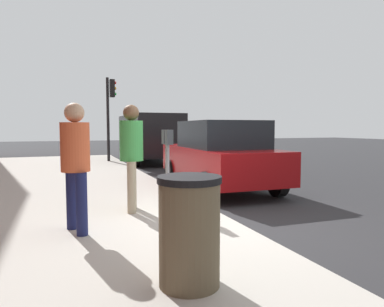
{
  "coord_description": "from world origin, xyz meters",
  "views": [
    {
      "loc": [
        -4.81,
        2.52,
        1.59
      ],
      "look_at": [
        1.13,
        0.24,
        1.12
      ],
      "focal_mm": 32.36,
      "sensor_mm": 36.0,
      "label": 1
    }
  ],
  "objects_px": {
    "pedestrian_at_meter": "(131,148)",
    "pedestrian_bystander": "(75,156)",
    "parking_meter": "(167,152)",
    "traffic_signal": "(110,105)",
    "parked_van_far": "(149,135)",
    "parked_sedan_near": "(219,155)",
    "trash_bin": "(189,231)"
  },
  "relations": [
    {
      "from": "trash_bin",
      "to": "pedestrian_bystander",
      "type": "bearing_deg",
      "value": 23.13
    },
    {
      "from": "traffic_signal",
      "to": "parked_sedan_near",
      "type": "bearing_deg",
      "value": -166.24
    },
    {
      "from": "parked_van_far",
      "to": "pedestrian_bystander",
      "type": "bearing_deg",
      "value": 160.99
    },
    {
      "from": "parked_sedan_near",
      "to": "trash_bin",
      "type": "distance_m",
      "value": 5.9
    },
    {
      "from": "parked_van_far",
      "to": "pedestrian_at_meter",
      "type": "bearing_deg",
      "value": 164.36
    },
    {
      "from": "parked_van_far",
      "to": "parking_meter",
      "type": "bearing_deg",
      "value": 167.95
    },
    {
      "from": "parked_sedan_near",
      "to": "traffic_signal",
      "type": "relative_size",
      "value": 1.24
    },
    {
      "from": "pedestrian_at_meter",
      "to": "parked_sedan_near",
      "type": "xyz_separation_m",
      "value": [
        2.14,
        -2.71,
        -0.35
      ]
    },
    {
      "from": "parked_van_far",
      "to": "traffic_signal",
      "type": "relative_size",
      "value": 1.46
    },
    {
      "from": "pedestrian_bystander",
      "to": "parked_van_far",
      "type": "relative_size",
      "value": 0.34
    },
    {
      "from": "pedestrian_bystander",
      "to": "parked_sedan_near",
      "type": "height_order",
      "value": "pedestrian_bystander"
    },
    {
      "from": "parking_meter",
      "to": "traffic_signal",
      "type": "xyz_separation_m",
      "value": [
        9.46,
        -0.3,
        1.41
      ]
    },
    {
      "from": "parking_meter",
      "to": "parked_van_far",
      "type": "relative_size",
      "value": 0.27
    },
    {
      "from": "parking_meter",
      "to": "pedestrian_bystander",
      "type": "xyz_separation_m",
      "value": [
        -0.92,
        1.59,
        0.04
      ]
    },
    {
      "from": "trash_bin",
      "to": "parking_meter",
      "type": "bearing_deg",
      "value": -13.29
    },
    {
      "from": "pedestrian_bystander",
      "to": "parked_sedan_near",
      "type": "distance_m",
      "value": 4.83
    },
    {
      "from": "parked_van_far",
      "to": "traffic_signal",
      "type": "height_order",
      "value": "traffic_signal"
    },
    {
      "from": "pedestrian_bystander",
      "to": "traffic_signal",
      "type": "height_order",
      "value": "traffic_signal"
    },
    {
      "from": "parking_meter",
      "to": "traffic_signal",
      "type": "distance_m",
      "value": 9.56
    },
    {
      "from": "pedestrian_bystander",
      "to": "trash_bin",
      "type": "height_order",
      "value": "pedestrian_bystander"
    },
    {
      "from": "pedestrian_bystander",
      "to": "parked_sedan_near",
      "type": "relative_size",
      "value": 0.4
    },
    {
      "from": "parking_meter",
      "to": "trash_bin",
      "type": "xyz_separation_m",
      "value": [
        -2.99,
        0.71,
        -0.51
      ]
    },
    {
      "from": "parked_sedan_near",
      "to": "traffic_signal",
      "type": "height_order",
      "value": "traffic_signal"
    },
    {
      "from": "parked_sedan_near",
      "to": "traffic_signal",
      "type": "bearing_deg",
      "value": 13.76
    },
    {
      "from": "parked_sedan_near",
      "to": "parked_van_far",
      "type": "distance_m",
      "value": 7.55
    },
    {
      "from": "parking_meter",
      "to": "parked_van_far",
      "type": "distance_m",
      "value": 9.97
    },
    {
      "from": "parking_meter",
      "to": "pedestrian_bystander",
      "type": "height_order",
      "value": "pedestrian_bystander"
    },
    {
      "from": "parked_sedan_near",
      "to": "parked_van_far",
      "type": "height_order",
      "value": "parked_van_far"
    },
    {
      "from": "parking_meter",
      "to": "pedestrian_bystander",
      "type": "relative_size",
      "value": 0.79
    },
    {
      "from": "pedestrian_at_meter",
      "to": "parked_van_far",
      "type": "bearing_deg",
      "value": 86.96
    },
    {
      "from": "pedestrian_at_meter",
      "to": "pedestrian_bystander",
      "type": "height_order",
      "value": "pedestrian_at_meter"
    },
    {
      "from": "parking_meter",
      "to": "pedestrian_at_meter",
      "type": "bearing_deg",
      "value": 84.22
    }
  ]
}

